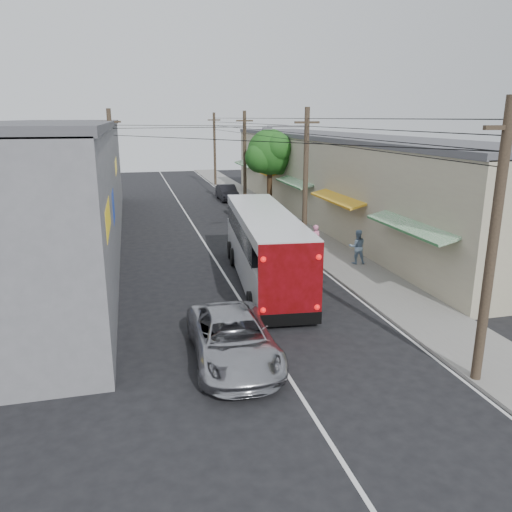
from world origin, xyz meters
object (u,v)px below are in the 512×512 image
at_px(coach_bus, 264,246).
at_px(parked_car_mid, 247,208).
at_px(parked_suv, 279,237).
at_px(parked_car_far, 227,193).
at_px(pedestrian_near, 315,240).
at_px(pedestrian_far, 357,247).
at_px(jeepney, 233,339).

relative_size(coach_bus, parked_car_mid, 2.43).
bearing_deg(parked_car_mid, parked_suv, -99.51).
distance_m(coach_bus, parked_car_mid, 15.25).
relative_size(parked_car_far, pedestrian_near, 2.51).
height_order(pedestrian_near, pedestrian_far, pedestrian_far).
relative_size(parked_suv, parked_car_mid, 1.30).
bearing_deg(pedestrian_near, parked_suv, -44.77).
xyz_separation_m(parked_suv, pedestrian_far, (3.16, -3.54, 0.11)).
bearing_deg(parked_car_far, parked_suv, -92.54).
bearing_deg(parked_suv, parked_car_far, 92.89).
bearing_deg(parked_suv, jeepney, -107.84).
relative_size(parked_suv, pedestrian_far, 3.48).
bearing_deg(coach_bus, parked_car_mid, 85.61).
relative_size(pedestrian_near, pedestrian_far, 0.96).
relative_size(parked_car_far, pedestrian_far, 2.42).
relative_size(jeepney, parked_suv, 0.87).
bearing_deg(jeepney, pedestrian_near, 59.33).
distance_m(pedestrian_near, pedestrian_far, 2.54).
height_order(coach_bus, jeepney, coach_bus).
height_order(parked_car_mid, pedestrian_near, pedestrian_near).
bearing_deg(parked_suv, pedestrian_near, -38.72).
bearing_deg(pedestrian_far, pedestrian_near, -39.18).
bearing_deg(jeepney, parked_suv, 68.67).
xyz_separation_m(jeepney, pedestrian_far, (8.36, 8.78, 0.26)).
bearing_deg(coach_bus, parked_car_far, 88.90).
distance_m(coach_bus, parked_suv, 5.30).
height_order(jeepney, pedestrian_near, pedestrian_near).
relative_size(coach_bus, pedestrian_near, 6.72).
height_order(parked_car_far, pedestrian_far, pedestrian_far).
height_order(coach_bus, parked_suv, coach_bus).
relative_size(jeepney, parked_car_mid, 1.14).
height_order(coach_bus, parked_car_far, coach_bus).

